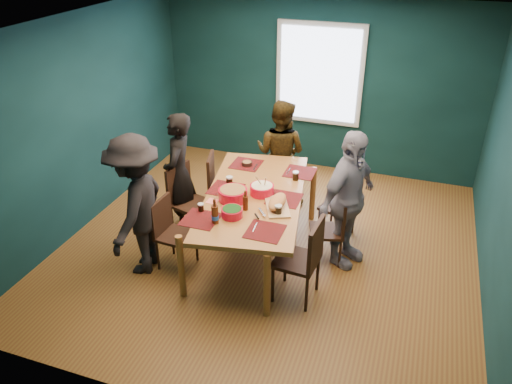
% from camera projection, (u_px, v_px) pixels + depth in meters
% --- Properties ---
extents(room, '(5.01, 5.01, 2.71)m').
position_uv_depth(room, '(277.00, 138.00, 5.88)').
color(room, brown).
rests_on(room, ground).
extents(dining_table, '(1.47, 2.35, 0.83)m').
position_uv_depth(dining_table, '(255.00, 200.00, 5.85)').
color(dining_table, '#A37130').
rests_on(dining_table, floor).
extents(chair_left_far, '(0.51, 0.51, 0.93)m').
position_uv_depth(chair_left_far, '(219.00, 182.00, 6.69)').
color(chair_left_far, black).
rests_on(chair_left_far, floor).
extents(chair_left_mid, '(0.52, 0.52, 0.94)m').
position_uv_depth(chair_left_mid, '(185.00, 195.00, 6.35)').
color(chair_left_mid, black).
rests_on(chair_left_mid, floor).
extents(chair_left_near, '(0.41, 0.41, 0.86)m').
position_uv_depth(chair_left_near, '(169.00, 228.00, 5.78)').
color(chair_left_near, black).
rests_on(chair_left_near, floor).
extents(chair_right_far, '(0.48, 0.48, 0.84)m').
position_uv_depth(chair_right_far, '(344.00, 204.00, 6.29)').
color(chair_right_far, black).
rests_on(chair_right_far, floor).
extents(chair_right_mid, '(0.47, 0.47, 0.84)m').
position_uv_depth(chair_right_mid, '(334.00, 225.00, 5.85)').
color(chair_right_mid, black).
rests_on(chair_right_mid, floor).
extents(chair_right_near, '(0.48, 0.48, 0.98)m').
position_uv_depth(chair_right_near, '(305.00, 255.00, 5.20)').
color(chair_right_near, black).
rests_on(chair_right_near, floor).
extents(person_far_left, '(0.50, 0.65, 1.60)m').
position_uv_depth(person_far_left, '(179.00, 174.00, 6.33)').
color(person_far_left, black).
rests_on(person_far_left, floor).
extents(person_back, '(0.82, 0.68, 1.53)m').
position_uv_depth(person_back, '(280.00, 153.00, 6.97)').
color(person_back, black).
rests_on(person_back, floor).
extents(person_right, '(0.78, 1.06, 1.68)m').
position_uv_depth(person_right, '(348.00, 200.00, 5.67)').
color(person_right, white).
rests_on(person_right, floor).
extents(person_near_left, '(0.77, 1.16, 1.68)m').
position_uv_depth(person_near_left, '(137.00, 206.00, 5.55)').
color(person_near_left, black).
rests_on(person_near_left, floor).
extents(bowl_salad, '(0.33, 0.33, 0.14)m').
position_uv_depth(bowl_salad, '(233.00, 194.00, 5.66)').
color(bowl_salad, red).
rests_on(bowl_salad, dining_table).
extents(bowl_dumpling, '(0.28, 0.28, 0.26)m').
position_uv_depth(bowl_dumpling, '(262.00, 189.00, 5.78)').
color(bowl_dumpling, red).
rests_on(bowl_dumpling, dining_table).
extents(bowl_herbs, '(0.23, 0.23, 0.10)m').
position_uv_depth(bowl_herbs, '(232.00, 212.00, 5.35)').
color(bowl_herbs, red).
rests_on(bowl_herbs, dining_table).
extents(cutting_board, '(0.41, 0.61, 0.13)m').
position_uv_depth(cutting_board, '(277.00, 203.00, 5.51)').
color(cutting_board, tan).
rests_on(cutting_board, dining_table).
extents(small_bowl, '(0.13, 0.13, 0.06)m').
position_uv_depth(small_bowl, '(247.00, 163.00, 6.45)').
color(small_bowl, black).
rests_on(small_bowl, dining_table).
extents(beer_bottle_a, '(0.08, 0.08, 0.29)m').
position_uv_depth(beer_bottle_a, '(215.00, 214.00, 5.21)').
color(beer_bottle_a, '#421B0B').
rests_on(beer_bottle_a, dining_table).
extents(beer_bottle_b, '(0.06, 0.06, 0.23)m').
position_uv_depth(beer_bottle_b, '(245.00, 202.00, 5.46)').
color(beer_bottle_b, '#421B0B').
rests_on(beer_bottle_b, dining_table).
extents(cola_glass_a, '(0.07, 0.07, 0.09)m').
position_uv_depth(cola_glass_a, '(201.00, 207.00, 5.45)').
color(cola_glass_a, black).
rests_on(cola_glass_a, dining_table).
extents(cola_glass_b, '(0.08, 0.08, 0.11)m').
position_uv_depth(cola_glass_b, '(278.00, 209.00, 5.38)').
color(cola_glass_b, black).
rests_on(cola_glass_b, dining_table).
extents(cola_glass_c, '(0.08, 0.08, 0.11)m').
position_uv_depth(cola_glass_c, '(296.00, 175.00, 6.09)').
color(cola_glass_c, black).
rests_on(cola_glass_c, dining_table).
extents(cola_glass_d, '(0.08, 0.08, 0.11)m').
position_uv_depth(cola_glass_d, '(229.00, 181.00, 5.97)').
color(cola_glass_d, black).
rests_on(cola_glass_d, dining_table).
extents(napkin_a, '(0.18, 0.18, 0.00)m').
position_uv_depth(napkin_a, '(282.00, 198.00, 5.72)').
color(napkin_a, '#FE786B').
rests_on(napkin_a, dining_table).
extents(napkin_b, '(0.13, 0.13, 0.00)m').
position_uv_depth(napkin_b, '(212.00, 201.00, 5.66)').
color(napkin_b, '#FE786B').
rests_on(napkin_b, dining_table).
extents(napkin_c, '(0.14, 0.14, 0.00)m').
position_uv_depth(napkin_c, '(267.00, 230.00, 5.13)').
color(napkin_c, '#FE786B').
rests_on(napkin_c, dining_table).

